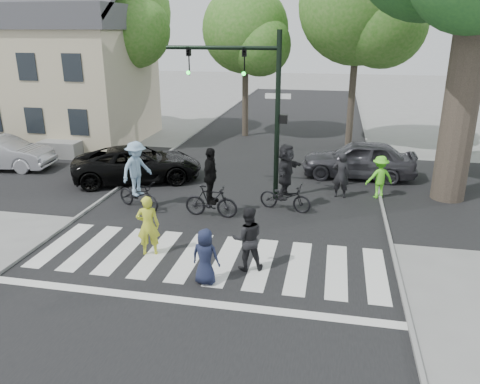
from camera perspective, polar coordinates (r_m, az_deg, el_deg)
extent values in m
plane|color=gray|center=(12.26, -5.18, -10.15)|extent=(120.00, 120.00, 0.00)
cube|color=black|center=(16.65, -0.31, -1.88)|extent=(10.00, 70.00, 0.01)
cube|color=black|center=(19.43, 1.50, 1.24)|extent=(70.00, 10.00, 0.01)
cube|color=gray|center=(18.29, -15.99, -0.54)|extent=(0.10, 70.00, 0.10)
cube|color=gray|center=(16.43, 17.22, -2.91)|extent=(0.10, 70.00, 0.10)
cube|color=silver|center=(14.85, -21.02, -5.94)|extent=(0.55, 3.00, 0.01)
cube|color=silver|center=(14.36, -17.62, -6.40)|extent=(0.55, 3.00, 0.01)
cube|color=silver|center=(13.92, -13.98, -6.88)|extent=(0.55, 3.00, 0.01)
cube|color=silver|center=(13.54, -10.11, -7.35)|extent=(0.55, 3.00, 0.01)
cube|color=silver|center=(13.23, -6.04, -7.81)|extent=(0.55, 3.00, 0.01)
cube|color=silver|center=(12.99, -1.78, -8.25)|extent=(0.55, 3.00, 0.01)
cube|color=silver|center=(12.82, 2.63, -8.66)|extent=(0.55, 3.00, 0.01)
cube|color=silver|center=(12.72, 7.13, -9.02)|extent=(0.55, 3.00, 0.01)
cube|color=silver|center=(12.71, 11.69, -9.33)|extent=(0.55, 3.00, 0.01)
cube|color=silver|center=(12.77, 16.23, -9.58)|extent=(0.55, 3.00, 0.01)
cube|color=silver|center=(11.28, -6.94, -13.02)|extent=(10.00, 0.30, 0.01)
cylinder|color=black|center=(16.80, 4.58, 8.87)|extent=(0.18, 0.18, 6.00)
cylinder|color=black|center=(16.90, -2.25, 17.17)|extent=(4.00, 0.14, 0.14)
imported|color=black|center=(16.75, 0.53, 15.62)|extent=(0.16, 0.20, 1.00)
sphere|color=#19E533|center=(16.66, 0.44, 14.22)|extent=(0.14, 0.14, 0.14)
imported|color=black|center=(17.24, -6.26, 15.62)|extent=(0.16, 0.20, 1.00)
sphere|color=#19E533|center=(17.16, -6.34, 14.26)|extent=(0.14, 0.14, 0.14)
cube|color=black|center=(16.77, 5.33, 8.83)|extent=(0.28, 0.18, 0.30)
cube|color=#FF660C|center=(16.76, 5.71, 8.81)|extent=(0.02, 0.14, 0.20)
cube|color=white|center=(16.67, 4.65, 11.57)|extent=(0.90, 0.04, 0.18)
cylinder|color=brown|center=(18.40, 25.32, 9.60)|extent=(1.20, 1.20, 7.00)
cylinder|color=brown|center=(31.66, -21.98, 12.37)|extent=(0.36, 0.36, 5.95)
sphere|color=#2F7619|center=(31.51, -22.78, 18.49)|extent=(5.20, 5.20, 5.20)
sphere|color=#2F7619|center=(30.30, -21.70, 17.03)|extent=(3.64, 3.64, 3.64)
cylinder|color=brown|center=(28.77, -13.99, 13.11)|extent=(0.36, 0.36, 6.44)
sphere|color=#2F7619|center=(28.65, -14.61, 20.43)|extent=(5.80, 5.80, 5.80)
sphere|color=#2F7619|center=(27.36, -12.96, 18.71)|extent=(4.06, 4.06, 4.06)
cylinder|color=brown|center=(27.69, 0.65, 12.57)|extent=(0.36, 0.36, 5.60)
sphere|color=#2F7619|center=(27.50, 0.67, 19.20)|extent=(4.80, 4.80, 4.80)
sphere|color=#2F7619|center=(26.64, 2.49, 17.47)|extent=(3.36, 3.36, 3.36)
cylinder|color=brown|center=(25.86, 13.59, 12.83)|extent=(0.36, 0.36, 6.72)
sphere|color=#2F7619|center=(25.75, 14.30, 21.33)|extent=(6.00, 6.00, 6.00)
sphere|color=#2F7619|center=(24.89, 17.10, 18.97)|extent=(4.20, 4.20, 4.20)
cube|color=beige|center=(28.48, -20.08, 12.03)|extent=(8.00, 7.00, 6.00)
cube|color=#47474C|center=(28.32, -20.95, 19.24)|extent=(8.40, 7.40, 1.20)
cube|color=black|center=(25.73, -23.75, 7.98)|extent=(1.00, 0.06, 1.30)
cube|color=black|center=(25.43, -24.55, 13.71)|extent=(1.00, 0.06, 1.30)
cube|color=black|center=(24.44, -19.08, 8.03)|extent=(1.00, 0.06, 1.30)
cube|color=black|center=(24.12, -19.77, 14.09)|extent=(1.00, 0.06, 1.30)
cube|color=gray|center=(24.94, -20.87, 4.96)|extent=(2.00, 1.20, 0.80)
imported|color=#C7D131|center=(13.20, -11.15, -4.04)|extent=(0.73, 0.59, 1.73)
imported|color=#1B213B|center=(11.60, -4.24, -7.88)|extent=(0.76, 0.54, 1.45)
imported|color=black|center=(12.17, 0.92, -5.69)|extent=(1.00, 0.87, 1.74)
imported|color=black|center=(16.80, -12.26, -0.34)|extent=(2.01, 1.40, 1.00)
imported|color=#86AACB|center=(16.51, -12.49, 2.79)|extent=(1.16, 1.42, 1.92)
imported|color=black|center=(15.69, -3.55, -1.14)|extent=(1.84, 0.58, 1.10)
imported|color=black|center=(15.41, -3.62, 1.96)|extent=(0.50, 1.12, 1.89)
imported|color=black|center=(16.32, 5.53, -0.60)|extent=(1.97, 1.09, 0.98)
imported|color=black|center=(16.03, 5.64, 2.56)|extent=(0.97, 1.82, 1.88)
imported|color=black|center=(19.87, -12.35, 3.37)|extent=(5.74, 4.28, 1.45)
imported|color=silver|center=(23.68, -27.11, 4.27)|extent=(4.69, 2.05, 1.50)
imported|color=#3A393F|center=(20.49, 14.27, 3.91)|extent=(4.72, 1.95, 1.60)
imported|color=#63ED2A|center=(18.13, 16.65, 1.75)|extent=(1.19, 0.94, 1.62)
imported|color=black|center=(17.80, 12.21, 2.01)|extent=(0.65, 0.44, 1.74)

